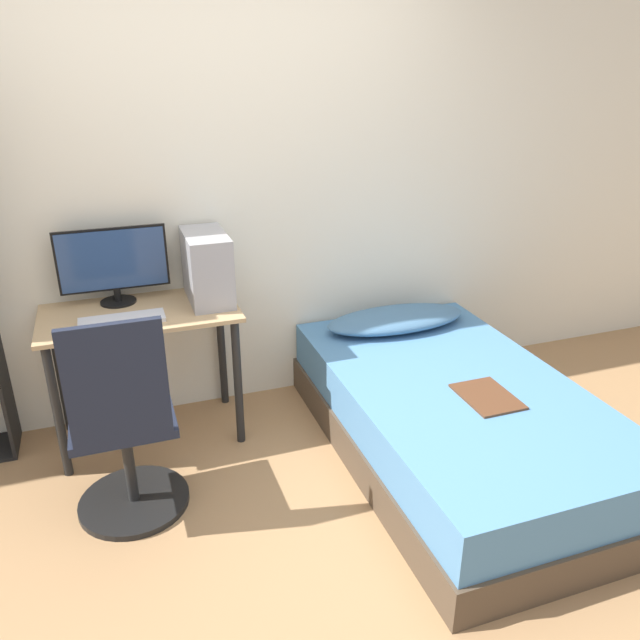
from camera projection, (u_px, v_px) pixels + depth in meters
ground_plane at (304, 571)px, 2.56m from camera, size 14.00×14.00×0.00m
wall_back at (215, 194)px, 3.38m from camera, size 8.00×0.05×2.50m
desk at (142, 335)px, 3.23m from camera, size 0.99×0.54×0.74m
office_chair at (125, 439)px, 2.73m from camera, size 0.51×0.51×1.01m
bed at (455, 420)px, 3.22m from camera, size 1.14×1.96×0.43m
pillow at (396, 319)px, 3.74m from camera, size 0.87×0.36×0.11m
magazine at (487, 397)px, 2.99m from camera, size 0.24×0.32×0.01m
monitor at (113, 263)px, 3.21m from camera, size 0.55×0.19×0.40m
keyboard at (122, 320)px, 3.05m from camera, size 0.41×0.14×0.02m
pc_tower at (207, 267)px, 3.26m from camera, size 0.21×0.41×0.36m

